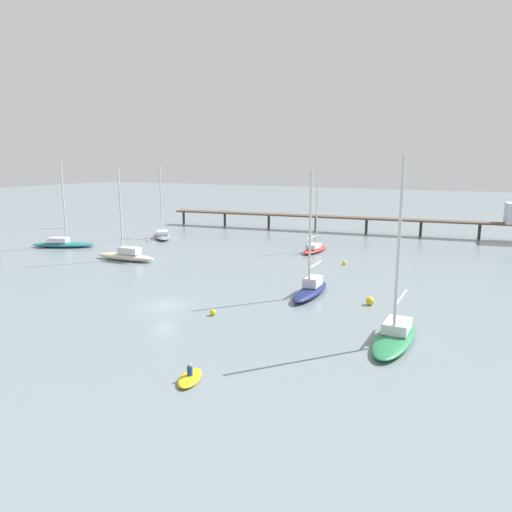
{
  "coord_description": "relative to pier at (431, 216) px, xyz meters",
  "views": [
    {
      "loc": [
        28.3,
        -35.18,
        13.6
      ],
      "look_at": [
        0.0,
        18.8,
        1.5
      ],
      "focal_mm": 33.94,
      "sensor_mm": 36.0,
      "label": 1
    }
  ],
  "objects": [
    {
      "name": "dinghy_yellow",
      "position": [
        -4.52,
        -67.78,
        -3.64
      ],
      "size": [
        2.22,
        3.2,
        1.14
      ],
      "color": "yellow",
      "rests_on": "ground_plane"
    },
    {
      "name": "sailboat_green",
      "position": [
        5.46,
        -55.08,
        -3.12
      ],
      "size": [
        2.87,
        9.5,
        13.94
      ],
      "color": "#287F4C",
      "rests_on": "ground_plane"
    },
    {
      "name": "mooring_buoy_mid",
      "position": [
        -10.28,
        -56.14,
        -3.57
      ],
      "size": [
        0.56,
        0.56,
        0.56
      ],
      "primitive_type": "sphere",
      "color": "yellow",
      "rests_on": "ground_plane"
    },
    {
      "name": "sailboat_navy",
      "position": [
        -4.96,
        -45.97,
        -3.06
      ],
      "size": [
        2.45,
        8.54,
        12.58
      ],
      "color": "navy",
      "rests_on": "ground_plane"
    },
    {
      "name": "sailboat_cream",
      "position": [
        -33.97,
        -41.28,
        -3.02
      ],
      "size": [
        9.42,
        2.87,
        12.82
      ],
      "color": "beige",
      "rests_on": "ground_plane"
    },
    {
      "name": "sailboat_teal",
      "position": [
        -50.19,
        -38.02,
        -3.16
      ],
      "size": [
        10.24,
        7.07,
        13.2
      ],
      "color": "#1E727A",
      "rests_on": "ground_plane"
    },
    {
      "name": "mooring_buoy_near",
      "position": [
        1.31,
        -46.46,
        -3.45
      ],
      "size": [
        0.8,
        0.8,
        0.8
      ],
      "primitive_type": "sphere",
      "color": "yellow",
      "rests_on": "ground_plane"
    },
    {
      "name": "mooring_buoy_outer",
      "position": [
        -6.4,
        -30.04,
        -3.59
      ],
      "size": [
        0.53,
        0.53,
        0.53
      ],
      "primitive_type": "sphere",
      "color": "yellow",
      "rests_on": "ground_plane"
    },
    {
      "name": "sailboat_gray",
      "position": [
        -42.04,
        -23.26,
        -3.17
      ],
      "size": [
        8.42,
        9.05,
        12.77
      ],
      "color": "gray",
      "rests_on": "ground_plane"
    },
    {
      "name": "ground_plane",
      "position": [
        -16.01,
        -55.73,
        -3.85
      ],
      "size": [
        400.0,
        400.0,
        0.0
      ],
      "primitive_type": "plane",
      "color": "gray"
    },
    {
      "name": "pier",
      "position": [
        0.0,
        0.0,
        0.0
      ],
      "size": [
        69.77,
        12.14,
        6.54
      ],
      "color": "brown",
      "rests_on": "ground_plane"
    },
    {
      "name": "sailboat_red",
      "position": [
        -13.17,
        -23.27,
        -3.22
      ],
      "size": [
        2.29,
        7.52,
        10.31
      ],
      "color": "red",
      "rests_on": "ground_plane"
    }
  ]
}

